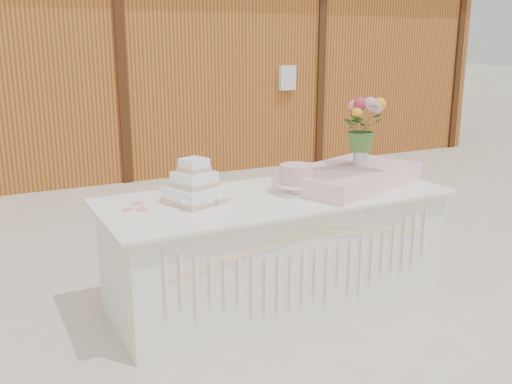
# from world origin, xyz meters

# --- Properties ---
(ground) EXTENTS (80.00, 80.00, 0.00)m
(ground) POSITION_xyz_m (0.00, 0.00, 0.00)
(ground) COLOR beige
(ground) RESTS_ON ground
(barn) EXTENTS (12.60, 4.60, 3.30)m
(barn) POSITION_xyz_m (-0.01, 5.99, 1.68)
(barn) COLOR #AD6424
(barn) RESTS_ON ground
(cake_table) EXTENTS (2.40, 1.00, 0.77)m
(cake_table) POSITION_xyz_m (0.00, -0.00, 0.39)
(cake_table) COLOR white
(cake_table) RESTS_ON ground
(wedding_cake) EXTENTS (0.41, 0.41, 0.29)m
(wedding_cake) POSITION_xyz_m (-0.57, 0.07, 0.87)
(wedding_cake) COLOR white
(wedding_cake) RESTS_ON cake_table
(pink_cake_stand) EXTENTS (0.28, 0.28, 0.20)m
(pink_cake_stand) POSITION_xyz_m (0.14, -0.04, 0.88)
(pink_cake_stand) COLOR white
(pink_cake_stand) RESTS_ON cake_table
(satin_runner) EXTENTS (1.19, 0.93, 0.13)m
(satin_runner) POSITION_xyz_m (0.61, -0.01, 0.84)
(satin_runner) COLOR #F9C9C8
(satin_runner) RESTS_ON cake_table
(flower_vase) EXTENTS (0.11, 0.11, 0.15)m
(flower_vase) POSITION_xyz_m (0.75, 0.05, 0.98)
(flower_vase) COLOR #BCBCC1
(flower_vase) RESTS_ON satin_runner
(bouquet) EXTENTS (0.33, 0.29, 0.34)m
(bouquet) POSITION_xyz_m (0.75, 0.05, 1.22)
(bouquet) COLOR #3D6729
(bouquet) RESTS_ON flower_vase
(loose_flowers) EXTENTS (0.23, 0.41, 0.02)m
(loose_flowers) POSITION_xyz_m (-0.99, 0.07, 0.78)
(loose_flowers) COLOR pink
(loose_flowers) RESTS_ON cake_table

